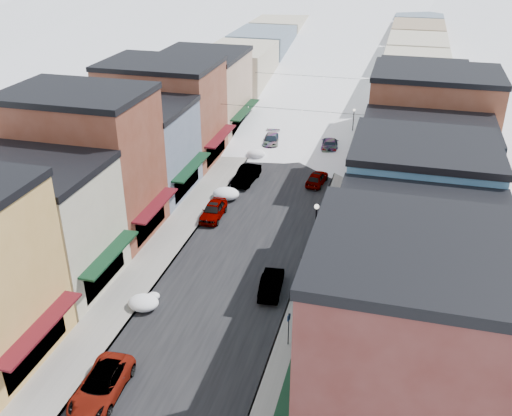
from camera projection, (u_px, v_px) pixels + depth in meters
The scene contains 35 objects.
road at pixel (320, 111), 81.09m from camera, with size 10.00×160.00×0.01m, color black.
sidewalk_left at pixel (275, 107), 82.56m from camera, with size 3.20×160.00×0.15m, color gray.
sidewalk_right at pixel (367, 114), 79.56m from camera, with size 3.20×160.00×0.15m, color gray.
curb_left at pixel (285, 108), 82.21m from camera, with size 0.10×160.00×0.15m, color slate.
curb_right at pixel (356, 114), 79.91m from camera, with size 0.10×160.00×0.15m, color slate.
bldg_l_cream at pixel (37, 225), 40.97m from camera, with size 11.30×8.20×9.50m.
bldg_l_brick_near at pixel (85, 164), 47.31m from camera, with size 12.30×8.20×12.50m.
bldg_l_grayblue at pixel (137, 149), 55.32m from camera, with size 11.30×9.20×9.00m.
bldg_l_brick_far at pixel (163, 111), 62.86m from camera, with size 13.30×9.20×11.00m.
bldg_l_tan at pixel (203, 92), 71.48m from camera, with size 11.30×11.20×10.00m.
bldg_r_brick_near at pixel (427, 364), 25.99m from camera, with size 12.30×9.20×12.50m.
bldg_r_green at pixel (414, 282), 34.55m from camera, with size 11.30×9.20×9.50m.
bldg_r_blue at pixel (417, 209), 42.08m from camera, with size 11.30×9.20×10.50m.
bldg_r_cream at pixel (423, 173), 50.07m from camera, with size 12.30×9.20×9.00m.
bldg_r_brick_far at pixel (430, 127), 57.15m from camera, with size 13.30×9.20×11.50m.
bldg_r_tan at pixel (419, 108), 66.46m from camera, with size 11.30×11.20×9.50m.
distant_blocks at pixel (342, 51), 99.12m from camera, with size 34.00×55.00×8.00m.
overhead_cables at pixel (306, 91), 67.51m from camera, with size 16.40×15.04×0.04m.
car_white_suv at pixel (101, 385), 32.41m from camera, with size 2.35×5.10×1.42m, color white.
car_silver_sedan at pixel (213, 210), 51.85m from camera, with size 1.75×4.36×1.49m, color #A0A2A8.
car_dark_hatch at pixel (247, 175), 58.89m from camera, with size 1.68×4.81×1.59m, color black.
car_silver_wagon at pixel (271, 140), 68.49m from camera, with size 1.92×4.73×1.37m, color #94969C.
car_green_sedan at pixel (271, 283), 41.53m from camera, with size 1.47×4.20×1.38m, color black.
car_gray_suv at pixel (317, 178), 58.48m from camera, with size 1.60×3.96×1.35m, color #919599.
car_black_sedan at pixel (330, 144), 67.34m from camera, with size 2.00×4.91×1.42m, color black.
car_lane_silver at pixel (306, 105), 81.53m from camera, with size 1.65×4.11×1.40m, color #999CA1.
car_lane_white at pixel (344, 89), 89.09m from camera, with size 2.39×5.18×1.44m, color silver.
parking_sign at pixel (289, 326), 35.75m from camera, with size 0.14×0.32×2.44m.
trash_can at pixel (303, 261), 44.36m from camera, with size 0.53×0.53×0.89m.
streetlamp_near at pixel (316, 224), 44.64m from camera, with size 0.39×0.39×4.64m.
streetlamp_far at pixel (353, 120), 69.05m from camera, with size 0.33×0.33×3.95m.
planter_far at pixel (305, 339), 36.32m from camera, with size 0.35×0.35×0.63m, color #385F2B.
snow_pile_near at pixel (144, 302), 39.91m from camera, with size 2.18×2.54×0.92m.
snow_pile_mid at pixel (227, 194), 55.54m from camera, with size 2.59×2.80×1.10m.
snow_pile_far at pixel (257, 153), 65.31m from camera, with size 2.11×2.50×0.89m.
Camera 1 is at (11.22, -18.29, 24.38)m, focal length 40.00 mm.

